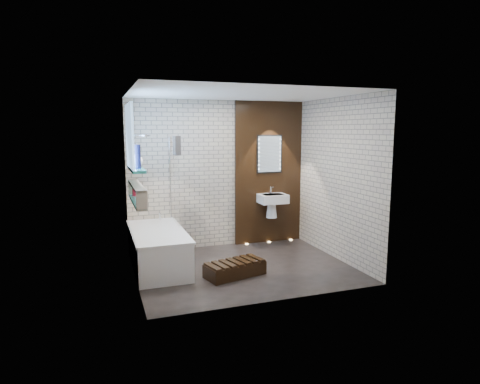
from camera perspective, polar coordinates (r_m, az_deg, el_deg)
name	(u,v)px	position (r m, az deg, el deg)	size (l,w,h in m)	color
ground	(243,268)	(6.42, 0.45, -10.40)	(3.20, 3.20, 0.00)	black
room_shell	(243,183)	(6.12, 0.46, 1.19)	(3.24, 3.20, 2.60)	#B6A990
walnut_panel	(268,173)	(7.64, 3.96, 2.65)	(1.30, 0.06, 2.60)	black
clerestory_window	(131,143)	(6.08, -14.84, 6.55)	(0.18, 1.00, 0.94)	#7FADE0
display_niche	(137,194)	(5.95, -14.05, -0.25)	(0.14, 1.30, 0.26)	teal
bathtub	(158,249)	(6.47, -11.29, -7.70)	(0.79, 1.74, 0.70)	white
bath_screen	(174,180)	(6.75, -9.08, 1.61)	(0.01, 0.78, 1.40)	white
towel	(177,146)	(6.42, -8.74, 6.37)	(0.09, 0.22, 0.29)	black
shower_head	(145,135)	(6.70, -12.97, 7.62)	(0.18, 0.18, 0.02)	silver
washbasin	(272,202)	(7.53, 4.51, -1.37)	(0.50, 0.36, 0.58)	white
led_mirror	(269,154)	(7.58, 4.10, 5.26)	(0.50, 0.02, 0.70)	black
walnut_step	(235,269)	(6.04, -0.71, -10.66)	(0.86, 0.38, 0.19)	black
niche_bottles	(136,195)	(6.11, -14.17, -0.34)	(0.06, 0.89, 0.15)	#A34B19
sill_vases	(137,161)	(6.09, -14.09, 4.24)	(0.19, 0.39, 0.34)	#131534
floor_uplights	(269,242)	(7.82, 4.07, -6.89)	(0.96, 0.06, 0.01)	#FFD899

